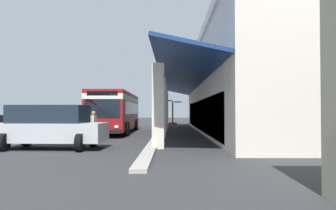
# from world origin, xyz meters

# --- Properties ---
(ground) EXTENTS (120.00, 120.00, 0.00)m
(ground) POSITION_xyz_m (0.00, 8.00, 0.00)
(ground) COLOR #2D2D30
(curb_strip) EXTENTS (34.66, 0.50, 0.12)m
(curb_strip) POSITION_xyz_m (1.07, 4.83, 0.06)
(curb_strip) COLOR #9E998E
(curb_strip) RESTS_ON ground
(plaza_building) EXTENTS (29.18, 16.28, 7.67)m
(plaza_building) POSITION_xyz_m (1.07, 14.46, 3.84)
(plaza_building) COLOR beige
(plaza_building) RESTS_ON ground
(transit_bus) EXTENTS (11.25, 2.97, 3.34)m
(transit_bus) POSITION_xyz_m (2.00, 1.35, 1.85)
(transit_bus) COLOR maroon
(transit_bus) RESTS_ON ground
(parked_sedan_red) EXTENTS (4.47, 2.13, 1.47)m
(parked_sedan_red) POSITION_xyz_m (-4.63, -6.53, 0.75)
(parked_sedan_red) COLOR maroon
(parked_sedan_red) RESTS_ON ground
(parked_suv_silver) EXTENTS (2.85, 4.88, 1.97)m
(parked_suv_silver) POSITION_xyz_m (12.82, 0.29, 1.02)
(parked_suv_silver) COLOR #B2B5BA
(parked_suv_silver) RESTS_ON ground
(pedestrian) EXTENTS (0.67, 0.49, 1.72)m
(pedestrian) POSITION_xyz_m (10.18, 1.57, 0.97)
(pedestrian) COLOR #726651
(pedestrian) RESTS_ON ground
(potted_palm) EXTENTS (1.96, 2.08, 3.00)m
(potted_palm) POSITION_xyz_m (-7.44, 5.93, 0.70)
(potted_palm) COLOR gray
(potted_palm) RESTS_ON ground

